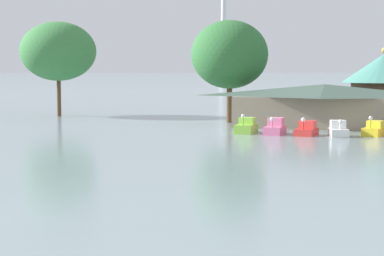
# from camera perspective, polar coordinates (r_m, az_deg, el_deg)

# --- Properties ---
(pedal_boat_lime) EXTENTS (1.67, 3.06, 1.77)m
(pedal_boat_lime) POSITION_cam_1_polar(r_m,az_deg,el_deg) (59.83, 4.63, 0.10)
(pedal_boat_lime) COLOR #8CCC3F
(pedal_boat_lime) RESTS_ON ground
(pedal_boat_pink) EXTENTS (1.68, 3.06, 1.58)m
(pedal_boat_pink) POSITION_cam_1_polar(r_m,az_deg,el_deg) (58.95, 7.05, 0.02)
(pedal_boat_pink) COLOR pink
(pedal_boat_pink) RESTS_ON ground
(pedal_boat_red) EXTENTS (1.97, 2.49, 1.61)m
(pedal_boat_red) POSITION_cam_1_polar(r_m,az_deg,el_deg) (58.16, 9.66, -0.13)
(pedal_boat_red) COLOR red
(pedal_boat_red) RESTS_ON ground
(pedal_boat_white) EXTENTS (1.93, 2.63, 1.52)m
(pedal_boat_white) POSITION_cam_1_polar(r_m,az_deg,el_deg) (57.86, 12.28, -0.18)
(pedal_boat_white) COLOR white
(pedal_boat_white) RESTS_ON ground
(pedal_boat_yellow) EXTENTS (2.10, 3.05, 1.74)m
(pedal_boat_yellow) POSITION_cam_1_polar(r_m,az_deg,el_deg) (59.35, 15.16, -0.14)
(pedal_boat_yellow) COLOR yellow
(pedal_boat_yellow) RESTS_ON ground
(boathouse) EXTENTS (18.35, 7.14, 4.20)m
(boathouse) POSITION_cam_1_polar(r_m,az_deg,el_deg) (66.49, 11.12, 1.94)
(boathouse) COLOR gray
(boathouse) RESTS_ON ground
(green_roof_pavilion) EXTENTS (9.10, 9.10, 8.01)m
(green_roof_pavilion) POSITION_cam_1_polar(r_m,az_deg,el_deg) (76.05, 15.93, 3.67)
(green_roof_pavilion) COLOR brown
(green_roof_pavilion) RESTS_ON ground
(shoreline_tree_tall_left) EXTENTS (9.05, 9.05, 11.29)m
(shoreline_tree_tall_left) POSITION_cam_1_polar(r_m,az_deg,el_deg) (82.40, -11.26, 6.38)
(shoreline_tree_tall_left) COLOR brown
(shoreline_tree_tall_left) RESTS_ON ground
(shoreline_tree_mid) EXTENTS (8.13, 8.13, 10.80)m
(shoreline_tree_mid) POSITION_cam_1_polar(r_m,az_deg,el_deg) (71.44, 3.20, 6.23)
(shoreline_tree_mid) COLOR brown
(shoreline_tree_mid) RESTS_ON ground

